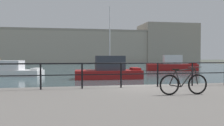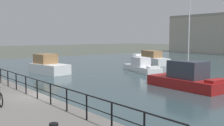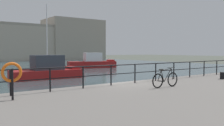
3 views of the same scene
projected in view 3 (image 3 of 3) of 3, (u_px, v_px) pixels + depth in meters
The scene contains 9 objects.
ground_plane at pixel (119, 99), 14.02m from camera, with size 240.00×240.00×0.00m, color #4C5147.
water_basin at pixel (2, 69), 38.37m from camera, with size 80.00×60.00×0.01m, color #33474C.
harbor_building at pixel (5, 42), 66.79m from camera, with size 73.74×11.92×12.71m.
moored_small_launch at pixel (93, 62), 40.23m from camera, with size 8.18×3.79×2.50m.
moored_harbor_tender at pixel (47, 70), 24.58m from camera, with size 6.89×3.00×7.46m.
quay_railing at pixel (135, 70), 13.67m from camera, with size 20.02×0.07×1.08m.
parked_bicycle at pixel (165, 80), 12.03m from camera, with size 1.77×0.10×0.98m.
mooring_bollard at pixel (223, 76), 15.59m from camera, with size 0.32×0.32×0.44m, color black.
life_ring_stand at pixel (12, 74), 8.91m from camera, with size 0.75×0.16×1.40m.
Camera 3 is at (-8.51, -11.00, 2.79)m, focal length 39.07 mm.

